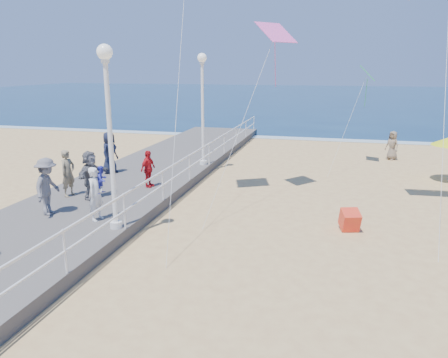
% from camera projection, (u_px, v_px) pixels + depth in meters
% --- Properties ---
extents(ground, '(160.00, 160.00, 0.00)m').
position_uv_depth(ground, '(294.00, 259.00, 11.98)').
color(ground, tan).
rests_on(ground, ground).
extents(ocean, '(160.00, 90.00, 0.05)m').
position_uv_depth(ocean, '(332.00, 97.00, 72.93)').
color(ocean, '#0B2747').
rests_on(ocean, ground).
extents(surf_line, '(160.00, 1.20, 0.04)m').
position_uv_depth(surf_line, '(322.00, 139.00, 31.20)').
color(surf_line, white).
rests_on(surf_line, ground).
extents(boardwalk, '(5.00, 44.00, 0.40)m').
position_uv_depth(boardwalk, '(55.00, 228.00, 13.73)').
color(boardwalk, '#635E59').
rests_on(boardwalk, ground).
extents(railing, '(0.05, 42.00, 0.55)m').
position_uv_depth(railing, '(124.00, 202.00, 12.88)').
color(railing, white).
rests_on(railing, boardwalk).
extents(lamp_post_mid, '(0.44, 0.44, 5.32)m').
position_uv_depth(lamp_post_mid, '(109.00, 120.00, 12.35)').
color(lamp_post_mid, white).
rests_on(lamp_post_mid, boardwalk).
extents(lamp_post_far, '(0.44, 0.44, 5.32)m').
position_uv_depth(lamp_post_far, '(202.00, 98.00, 20.78)').
color(lamp_post_far, white).
rests_on(lamp_post_far, boardwalk).
extents(woman_holding_toddler, '(0.48, 0.67, 1.71)m').
position_uv_depth(woman_holding_toddler, '(96.00, 194.00, 13.63)').
color(woman_holding_toddler, silver).
rests_on(woman_holding_toddler, boardwalk).
extents(toddler_held, '(0.38, 0.46, 0.88)m').
position_uv_depth(toddler_held, '(102.00, 180.00, 13.63)').
color(toddler_held, '#3238BE').
rests_on(toddler_held, boardwalk).
extents(spectator_2, '(0.84, 1.29, 1.89)m').
position_uv_depth(spectator_2, '(47.00, 187.00, 14.14)').
color(spectator_2, slate).
rests_on(spectator_2, boardwalk).
extents(spectator_3, '(0.53, 0.93, 1.49)m').
position_uv_depth(spectator_3, '(148.00, 169.00, 17.43)').
color(spectator_3, red).
rests_on(spectator_3, boardwalk).
extents(spectator_4, '(0.70, 0.98, 1.88)m').
position_uv_depth(spectator_4, '(110.00, 153.00, 19.68)').
color(spectator_4, '#171D34').
rests_on(spectator_4, boardwalk).
extents(spectator_5, '(0.67, 1.69, 1.78)m').
position_uv_depth(spectator_5, '(91.00, 175.00, 15.88)').
color(spectator_5, slate).
rests_on(spectator_5, boardwalk).
extents(spectator_6, '(0.53, 0.70, 1.75)m').
position_uv_depth(spectator_6, '(68.00, 173.00, 16.19)').
color(spectator_6, '#82765A').
rests_on(spectator_6, boardwalk).
extents(beach_walker_c, '(0.93, 0.90, 1.61)m').
position_uv_depth(beach_walker_c, '(392.00, 145.00, 24.48)').
color(beach_walker_c, '#7E6C57').
rests_on(beach_walker_c, ground).
extents(box_kite, '(0.73, 0.83, 0.74)m').
position_uv_depth(box_kite, '(350.00, 222.00, 13.94)').
color(box_kite, red).
rests_on(box_kite, ground).
extents(kite_diamond_pink, '(1.65, 1.69, 0.79)m').
position_uv_depth(kite_diamond_pink, '(276.00, 32.00, 16.65)').
color(kite_diamond_pink, '#EA56B2').
extents(kite_diamond_green, '(0.87, 1.15, 0.79)m').
position_uv_depth(kite_diamond_green, '(368.00, 73.00, 22.22)').
color(kite_diamond_green, green).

